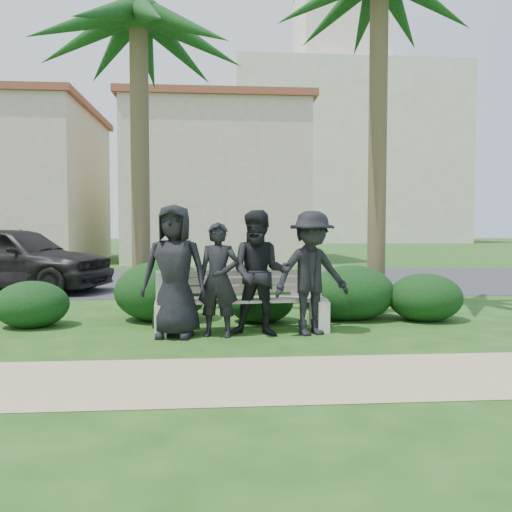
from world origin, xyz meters
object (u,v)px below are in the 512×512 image
at_px(man_b, 218,280).
at_px(palm_left, 138,20).
at_px(park_bench, 242,305).
at_px(man_c, 260,273).
at_px(man_d, 312,273).
at_px(car_a, 13,258).
at_px(man_a, 175,271).

bearing_deg(man_b, palm_left, 136.73).
relative_size(park_bench, man_b, 1.58).
height_order(man_c, palm_left, palm_left).
height_order(man_b, man_d, man_d).
distance_m(park_bench, car_a, 7.38).
bearing_deg(man_c, man_d, 11.57).
bearing_deg(car_a, man_c, -120.90).
distance_m(man_b, palm_left, 4.92).
distance_m(palm_left, car_a, 6.56).
bearing_deg(palm_left, man_b, -56.02).
relative_size(park_bench, car_a, 0.53).
bearing_deg(car_a, man_d, -117.22).
xyz_separation_m(man_d, car_a, (-6.22, 5.44, -0.07)).
bearing_deg(man_a, man_d, 10.16).
xyz_separation_m(man_d, palm_left, (-2.66, 1.96, 4.21)).
distance_m(park_bench, man_b, 0.61).
relative_size(man_c, man_d, 1.01).
relative_size(park_bench, palm_left, 0.41).
bearing_deg(car_a, park_bench, -120.63).
bearing_deg(man_d, man_a, 164.07).
height_order(man_d, palm_left, palm_left).
distance_m(man_c, palm_left, 5.03).
relative_size(man_a, man_b, 1.15).
xyz_separation_m(park_bench, man_b, (-0.34, -0.30, 0.40)).
height_order(park_bench, man_a, man_a).
height_order(man_c, man_d, man_c).
relative_size(man_c, palm_left, 0.29).
height_order(man_a, car_a, man_a).
height_order(man_a, man_c, man_a).
distance_m(man_b, man_d, 1.31).
distance_m(man_d, palm_left, 5.35).
bearing_deg(palm_left, man_c, -45.85).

